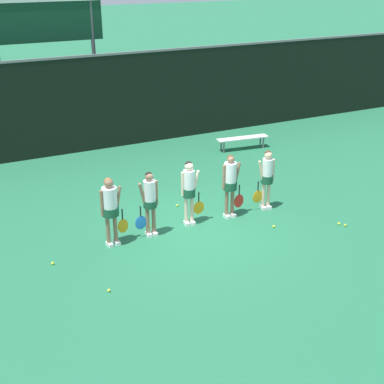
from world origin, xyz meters
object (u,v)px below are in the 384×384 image
tennis_ball_1 (109,290)px  player_4 (267,175)px  bench_courtside (243,139)px  tennis_ball_5 (149,226)px  player_2 (189,188)px  tennis_ball_6 (339,224)px  scoreboard (45,28)px  tennis_ball_2 (345,225)px  player_0 (110,205)px  player_1 (150,199)px  tennis_ball_4 (177,205)px  tennis_ball_0 (274,226)px  player_3 (230,181)px  tennis_ball_3 (53,263)px

tennis_ball_1 → player_4: bearing=21.1°
player_4 → bench_courtside: bearing=73.1°
tennis_ball_1 → tennis_ball_5: size_ratio=1.05×
player_2 → tennis_ball_6: (3.54, -1.80, -1.01)m
scoreboard → tennis_ball_2: (5.29, -9.99, -4.23)m
scoreboard → tennis_ball_5: (0.63, -7.76, -4.23)m
player_0 → player_4: (4.53, 0.10, -0.05)m
player_0 → player_1: 1.03m
tennis_ball_4 → tennis_ball_6: bearing=-40.9°
scoreboard → player_1: scoreboard is taller
scoreboard → tennis_ball_4: scoreboard is taller
player_2 → tennis_ball_0: (1.90, -1.17, -1.01)m
tennis_ball_4 → tennis_ball_5: bearing=-145.2°
player_2 → player_4: (2.34, -0.07, -0.04)m
player_0 → player_3: (3.36, 0.09, -0.01)m
player_0 → tennis_ball_5: size_ratio=27.17×
tennis_ball_2 → tennis_ball_5: (-4.66, 2.24, -0.00)m
player_2 → tennis_ball_5: (-1.03, 0.30, -1.01)m
tennis_ball_0 → tennis_ball_2: tennis_ball_0 is taller
scoreboard → tennis_ball_0: size_ratio=78.51×
player_0 → player_2: (2.19, 0.17, -0.02)m
tennis_ball_0 → tennis_ball_6: size_ratio=0.98×
tennis_ball_6 → tennis_ball_0: bearing=159.1°
scoreboard → player_2: scoreboard is taller
player_1 → tennis_ball_1: (-1.75, -1.97, -0.97)m
bench_courtside → tennis_ball_1: bearing=-131.0°
bench_courtside → player_4: 5.14m
player_3 → player_4: bearing=0.5°
tennis_ball_5 → player_0: bearing=-158.0°
player_4 → tennis_ball_6: bearing=-48.4°
tennis_ball_0 → tennis_ball_4: 2.88m
tennis_ball_2 → tennis_ball_5: size_ratio=1.04×
player_4 → tennis_ball_3: bearing=-169.3°
tennis_ball_0 → tennis_ball_3: same height
player_3 → player_1: bearing=-179.0°
player_0 → tennis_ball_3: bearing=-177.2°
bench_courtside → tennis_ball_5: bearing=-135.1°
tennis_ball_3 → tennis_ball_6: same height
bench_courtside → tennis_ball_1: bench_courtside is taller
bench_courtside → player_3: size_ratio=1.10×
tennis_ball_0 → tennis_ball_5: 3.27m
player_3 → tennis_ball_2: bearing=-37.3°
tennis_ball_4 → bench_courtside: bearing=39.3°
scoreboard → player_3: bearing=-70.8°
player_4 → tennis_ball_3: size_ratio=24.41×
player_0 → tennis_ball_0: (4.08, -1.00, -1.03)m
player_1 → tennis_ball_0: player_1 is taller
scoreboard → player_1: bearing=-86.5°
player_0 → tennis_ball_1: (-0.73, -1.93, -1.03)m
tennis_ball_2 → tennis_ball_3: tennis_ball_3 is taller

